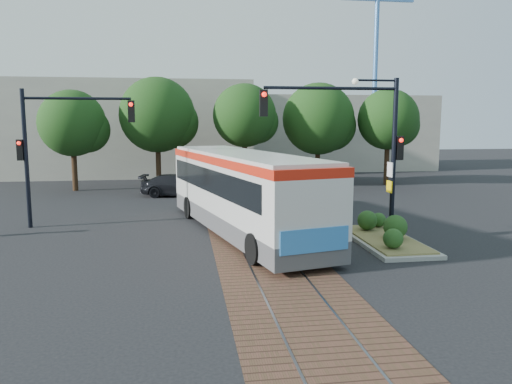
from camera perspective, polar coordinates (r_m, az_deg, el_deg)
ground at (r=19.47m, az=0.17°, el=-5.64°), size 120.00×120.00×0.00m
trackbed at (r=23.34m, az=-1.30°, el=-3.33°), size 3.60×40.00×0.02m
tree_row at (r=35.36m, az=-1.87°, el=8.43°), size 26.40×5.60×7.67m
warehouses at (r=47.52m, az=-5.68°, el=7.04°), size 40.00×13.00×8.00m
crane at (r=57.02m, az=13.49°, el=14.14°), size 8.00×0.50×18.00m
city_bus at (r=20.58m, az=-1.66°, el=0.40°), size 5.52×12.80×3.36m
traffic_island at (r=19.84m, az=14.51°, el=-4.66°), size 2.20×5.20×1.13m
signal_pole_main at (r=19.11m, az=12.15°, el=6.52°), size 5.49×0.46×6.00m
signal_pole_left at (r=23.38m, az=-22.23°, el=5.63°), size 4.99×0.34×6.00m
parked_car at (r=31.40m, az=-8.83°, el=0.77°), size 4.95×2.66×1.36m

